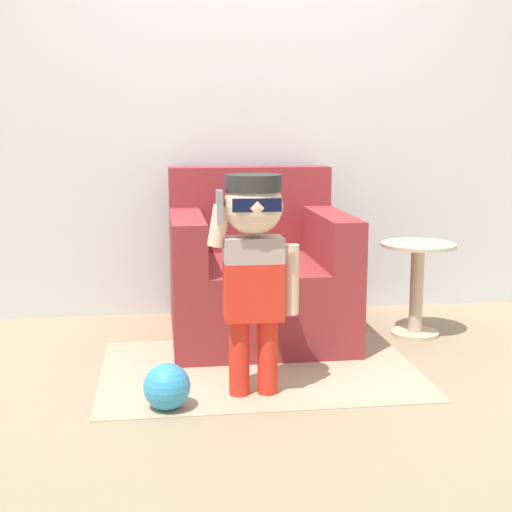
{
  "coord_description": "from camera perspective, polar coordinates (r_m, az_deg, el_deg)",
  "views": [
    {
      "loc": [
        -0.56,
        -3.46,
        1.13
      ],
      "look_at": [
        -0.12,
        -0.16,
        0.53
      ],
      "focal_mm": 50.0,
      "sensor_mm": 36.0,
      "label": 1
    }
  ],
  "objects": [
    {
      "name": "armchair",
      "position": [
        3.9,
        0.06,
        -1.55
      ],
      "size": [
        0.93,
        0.96,
        0.91
      ],
      "color": "maroon",
      "rests_on": "ground_plane"
    },
    {
      "name": "toy_ball",
      "position": [
        2.95,
        -7.14,
        -10.34
      ],
      "size": [
        0.19,
        0.19,
        0.19
      ],
      "color": "#3399D1",
      "rests_on": "ground_plane"
    },
    {
      "name": "side_table",
      "position": [
        3.98,
        12.75,
        -1.89
      ],
      "size": [
        0.4,
        0.4,
        0.51
      ],
      "color": "beige",
      "rests_on": "ground_plane"
    },
    {
      "name": "rug",
      "position": [
        3.41,
        0.27,
        -9.03
      ],
      "size": [
        1.48,
        1.03,
        0.01
      ],
      "color": "tan",
      "rests_on": "ground_plane"
    },
    {
      "name": "wall_back",
      "position": [
        4.35,
        -0.27,
        12.51
      ],
      "size": [
        10.0,
        0.05,
        2.6
      ],
      "color": "silver",
      "rests_on": "ground_plane"
    },
    {
      "name": "ground_plane",
      "position": [
        3.68,
        1.48,
        -7.6
      ],
      "size": [
        10.0,
        10.0,
        0.0
      ],
      "primitive_type": "plane",
      "color": "#998466"
    },
    {
      "name": "person_child",
      "position": [
        2.95,
        -0.17,
        0.46
      ],
      "size": [
        0.38,
        0.29,
        0.94
      ],
      "color": "red",
      "rests_on": "ground_plane"
    }
  ]
}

